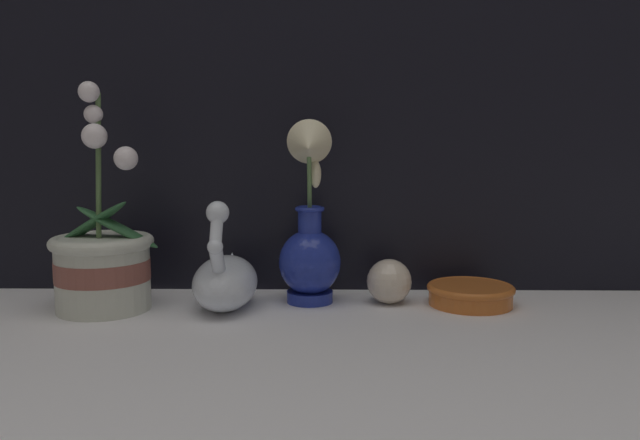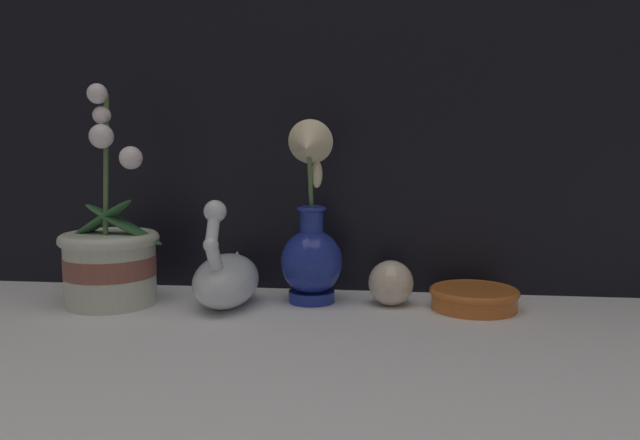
# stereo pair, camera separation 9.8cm
# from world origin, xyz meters

# --- Properties ---
(ground_plane) EXTENTS (2.80, 2.80, 0.00)m
(ground_plane) POSITION_xyz_m (0.00, 0.00, 0.00)
(ground_plane) COLOR white
(orchid_potted_plant) EXTENTS (0.19, 0.16, 0.35)m
(orchid_potted_plant) POSITION_xyz_m (-0.30, 0.09, 0.08)
(orchid_potted_plant) COLOR beige
(orchid_potted_plant) RESTS_ON ground_plane
(swan_figurine) EXTENTS (0.10, 0.19, 0.18)m
(swan_figurine) POSITION_xyz_m (-0.12, 0.10, 0.05)
(swan_figurine) COLOR silver
(swan_figurine) RESTS_ON ground_plane
(blue_vase) EXTENTS (0.10, 0.12, 0.30)m
(blue_vase) POSITION_xyz_m (0.02, 0.14, 0.10)
(blue_vase) COLOR navy
(blue_vase) RESTS_ON ground_plane
(glass_sphere) EXTENTS (0.07, 0.07, 0.07)m
(glass_sphere) POSITION_xyz_m (0.14, 0.14, 0.04)
(glass_sphere) COLOR beige
(glass_sphere) RESTS_ON ground_plane
(amber_dish) EXTENTS (0.14, 0.14, 0.03)m
(amber_dish) POSITION_xyz_m (0.27, 0.13, 0.02)
(amber_dish) COLOR #C66628
(amber_dish) RESTS_ON ground_plane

